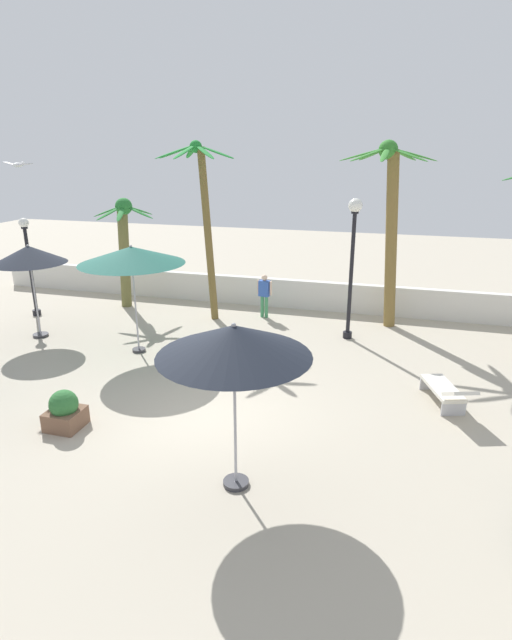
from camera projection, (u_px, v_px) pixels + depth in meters
name	position (u px, v px, depth m)	size (l,w,h in m)	color
ground_plane	(216.00, 428.00, 10.60)	(56.00, 56.00, 0.00)	#B2A893
boundary_wall	(299.00, 294.00, 18.56)	(25.20, 0.30, 1.06)	silver
patio_umbrella_1	(131.00, 255.00, 13.76)	(2.94, 2.94, 3.13)	#333338
patio_umbrella_2	(234.00, 342.00, 7.95)	(2.53, 2.53, 3.01)	#333338
patio_umbrella_4	(29.00, 255.00, 15.03)	(2.17, 2.17, 2.92)	#333338
palm_tree_0	(124.00, 240.00, 18.12)	(2.33, 2.18, 4.01)	brown
palm_tree_1	(390.00, 215.00, 15.72)	(2.93, 2.93, 5.90)	brown
palm_tree_3	(204.00, 207.00, 16.39)	(2.68, 2.67, 5.89)	brown
lamp_post_0	(353.00, 250.00, 14.83)	(0.40, 0.40, 4.28)	black
lamp_post_1	(29.00, 260.00, 17.25)	(0.33, 0.33, 3.43)	black
lounge_chair_0	(447.00, 391.00, 11.37)	(1.12, 1.94, 0.82)	#B7B7BC
guest_0	(264.00, 292.00, 17.39)	(0.55, 0.30, 1.53)	#3F8C59
seagull_0	(18.00, 165.00, 13.22)	(0.96, 0.39, 0.14)	white
planter	(65.00, 411.00, 10.51)	(0.70, 0.70, 0.85)	brown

